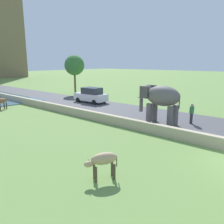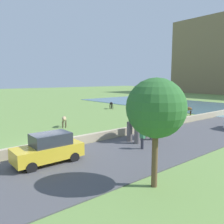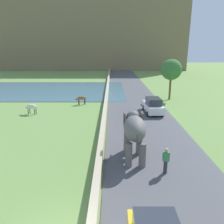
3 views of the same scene
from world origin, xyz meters
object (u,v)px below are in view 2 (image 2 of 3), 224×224
Objects in this scene: cow_brown at (187,109)px; cow_tan at (64,119)px; cow_white at (140,108)px; elephant at (143,116)px; person_beside_elephant at (142,138)px; cow_black at (111,104)px; car_yellow at (49,149)px.

cow_brown is 1.05× the size of cow_tan.
elephant is at bearing -45.07° from cow_white.
elephant reaches higher than cow_brown.
person_beside_elephant is 1.15× the size of cow_brown.
person_beside_elephant is 1.16× the size of cow_black.
cow_black is (-17.35, 18.90, -0.06)m from car_yellow.
person_beside_elephant is 0.41× the size of car_yellow.
person_beside_elephant is at bearing -33.65° from cow_black.
cow_brown is (-5.41, 22.78, -0.06)m from car_yellow.
cow_white is (-12.03, 12.24, -0.04)m from person_beside_elephant.
car_yellow is at bearing -76.65° from cow_brown.
cow_black is at bearing 176.56° from cow_white.
cow_brown is at bearing 103.35° from car_yellow.
car_yellow is 2.95× the size of cow_tan.
car_yellow reaches higher than cow_tan.
cow_white is 1.05× the size of cow_tan.
cow_black is at bearing -161.97° from cow_brown.
person_beside_elephant reaches higher than cow_white.
cow_tan is at bearing -101.42° from cow_brown.
person_beside_elephant is at bearing 75.09° from car_yellow.
cow_brown is 6.57m from cow_white.
elephant reaches higher than cow_white.
cow_white is at bearing -3.44° from cow_black.
cow_brown is at bearing 110.19° from elephant.
cow_tan is (-8.86, 5.68, -0.06)m from car_yellow.
cow_brown is (-7.07, 16.55, -0.04)m from person_beside_elephant.
car_yellow is 2.82× the size of cow_brown.
person_beside_elephant is 1.14× the size of cow_white.
car_yellow is 23.42m from cow_brown.
cow_tan is at bearing 147.32° from car_yellow.
car_yellow is at bearing -90.01° from elephant.
cow_black is (-19.01, 12.66, -0.04)m from person_beside_elephant.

